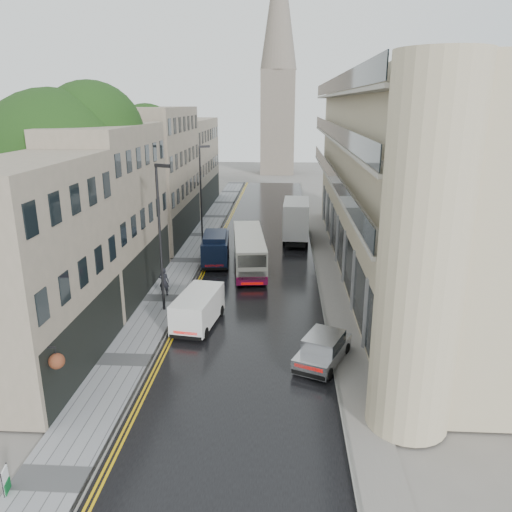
# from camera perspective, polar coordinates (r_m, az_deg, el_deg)

# --- Properties ---
(road) EXTENTS (9.00, 85.00, 0.02)m
(road) POSITION_cam_1_polar(r_m,az_deg,el_deg) (40.59, 0.37, -0.76)
(road) COLOR black
(road) RESTS_ON ground
(left_sidewalk) EXTENTS (2.70, 85.00, 0.12)m
(left_sidewalk) POSITION_cam_1_polar(r_m,az_deg,el_deg) (41.27, -7.77, -0.55)
(left_sidewalk) COLOR gray
(left_sidewalk) RESTS_ON ground
(right_sidewalk) EXTENTS (1.80, 85.00, 0.12)m
(right_sidewalk) POSITION_cam_1_polar(r_m,az_deg,el_deg) (40.67, 7.99, -0.82)
(right_sidewalk) COLOR slate
(right_sidewalk) RESTS_ON ground
(old_shop_row) EXTENTS (4.50, 56.00, 12.00)m
(old_shop_row) POSITION_cam_1_polar(r_m,az_deg,el_deg) (43.13, -12.20, 8.10)
(old_shop_row) COLOR gray
(old_shop_row) RESTS_ON ground
(modern_block) EXTENTS (8.00, 40.00, 14.00)m
(modern_block) POSITION_cam_1_polar(r_m,az_deg,el_deg) (38.40, 15.97, 8.28)
(modern_block) COLOR #BAAC8A
(modern_block) RESTS_ON ground
(church_spire) EXTENTS (6.40, 6.40, 40.00)m
(church_spire) POSITION_cam_1_polar(r_m,az_deg,el_deg) (93.41, 2.59, 21.70)
(church_spire) COLOR #6E6257
(church_spire) RESTS_ON ground
(tree_near) EXTENTS (10.56, 10.56, 13.89)m
(tree_near) POSITION_cam_1_polar(r_m,az_deg,el_deg) (34.73, -21.52, 6.79)
(tree_near) COLOR black
(tree_near) RESTS_ON ground
(tree_far) EXTENTS (9.24, 9.24, 12.46)m
(tree_far) POSITION_cam_1_polar(r_m,az_deg,el_deg) (46.73, -14.55, 8.90)
(tree_far) COLOR black
(tree_far) RESTS_ON ground
(cream_bus) EXTENTS (3.31, 9.88, 2.64)m
(cream_bus) POSITION_cam_1_polar(r_m,az_deg,el_deg) (36.49, -2.21, -0.65)
(cream_bus) COLOR beige
(cream_bus) RESTS_ON road
(white_lorry) EXTENTS (2.50, 7.58, 3.94)m
(white_lorry) POSITION_cam_1_polar(r_m,az_deg,el_deg) (45.02, 3.25, 3.62)
(white_lorry) COLOR silver
(white_lorry) RESTS_ON road
(silver_hatchback) EXTENTS (3.20, 4.39, 1.51)m
(silver_hatchback) POSITION_cam_1_polar(r_m,az_deg,el_deg) (24.46, 4.71, -11.48)
(silver_hatchback) COLOR #9D9EA2
(silver_hatchback) RESTS_ON road
(white_van) EXTENTS (2.58, 4.76, 2.05)m
(white_van) POSITION_cam_1_polar(r_m,az_deg,el_deg) (28.09, -9.39, -7.11)
(white_van) COLOR silver
(white_van) RESTS_ON road
(navy_van) EXTENTS (2.46, 5.23, 2.59)m
(navy_van) POSITION_cam_1_polar(r_m,az_deg,el_deg) (38.73, -6.15, 0.28)
(navy_van) COLOR black
(navy_van) RESTS_ON road
(pedestrian) EXTENTS (0.72, 0.50, 1.89)m
(pedestrian) POSITION_cam_1_polar(r_m,az_deg,el_deg) (33.81, -10.47, -2.88)
(pedestrian) COLOR black
(pedestrian) RESTS_ON left_sidewalk
(lamp_post_near) EXTENTS (1.02, 0.60, 8.98)m
(lamp_post_near) POSITION_cam_1_polar(r_m,az_deg,el_deg) (30.38, -10.89, 1.82)
(lamp_post_near) COLOR #232326
(lamp_post_near) RESTS_ON left_sidewalk
(lamp_post_far) EXTENTS (0.99, 0.60, 8.77)m
(lamp_post_far) POSITION_cam_1_polar(r_m,az_deg,el_deg) (45.01, -6.31, 6.81)
(lamp_post_far) COLOR black
(lamp_post_far) RESTS_ON left_sidewalk
(estate_sign) EXTENTS (0.18, 0.53, 0.87)m
(estate_sign) POSITION_cam_1_polar(r_m,az_deg,el_deg) (19.80, -26.73, -21.94)
(estate_sign) COLOR silver
(estate_sign) RESTS_ON left_sidewalk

